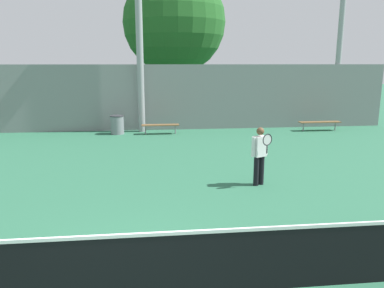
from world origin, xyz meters
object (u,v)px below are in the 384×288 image
at_px(bench_courtside_far, 320,122).
at_px(tree_green_tall, 174,23).
at_px(light_pole_far_right, 341,24).
at_px(trash_bin, 117,125).
at_px(tennis_player, 260,153).
at_px(light_pole_near_left, 139,28).
at_px(bench_courtside_near, 160,125).
at_px(tennis_net, 119,267).

xyz_separation_m(bench_courtside_far, tree_green_tall, (-6.56, 6.65, 5.21)).
height_order(light_pole_far_right, tree_green_tall, light_pole_far_right).
height_order(bench_courtside_far, light_pole_far_right, light_pole_far_right).
bearing_deg(trash_bin, tennis_player, -61.04).
xyz_separation_m(bench_courtside_far, light_pole_far_right, (1.36, 1.28, 4.70)).
distance_m(light_pole_near_left, light_pole_far_right, 9.94).
height_order(light_pole_near_left, light_pole_far_right, light_pole_far_right).
xyz_separation_m(bench_courtside_near, light_pole_near_left, (-0.86, 0.77, 4.39)).
bearing_deg(light_pole_near_left, trash_bin, -155.12).
xyz_separation_m(tennis_player, tree_green_tall, (-1.28, 14.36, 4.74)).
bearing_deg(trash_bin, bench_courtside_far, -1.47).
distance_m(tennis_player, light_pole_near_left, 9.89).
bearing_deg(tennis_player, trash_bin, 94.35).
bearing_deg(light_pole_near_left, tennis_net, -90.34).
bearing_deg(bench_courtside_near, tree_green_tall, 80.30).
height_order(bench_courtside_near, tree_green_tall, tree_green_tall).
bearing_deg(light_pole_far_right, trash_bin, -174.67).
distance_m(light_pole_far_right, tree_green_tall, 9.59).
relative_size(tennis_net, tree_green_tall, 1.28).
bearing_deg(tennis_player, light_pole_far_right, 28.89).
distance_m(bench_courtside_near, trash_bin, 2.00).
distance_m(bench_courtside_far, light_pole_near_left, 9.65).
distance_m(tennis_net, trash_bin, 12.66).
height_order(light_pole_near_left, trash_bin, light_pole_near_left).
distance_m(tennis_player, tree_green_tall, 15.17).
bearing_deg(bench_courtside_far, trash_bin, 178.53).
height_order(tennis_player, tree_green_tall, tree_green_tall).
bearing_deg(tennis_net, bench_courtside_near, 85.65).
bearing_deg(tennis_net, tennis_player, 54.30).
xyz_separation_m(light_pole_near_left, light_pole_far_right, (9.92, 0.51, 0.32)).
distance_m(light_pole_near_left, trash_bin, 4.53).
bearing_deg(tree_green_tall, tennis_net, -96.23).
relative_size(trash_bin, tree_green_tall, 0.10).
relative_size(bench_courtside_near, trash_bin, 2.01).
bearing_deg(tree_green_tall, tennis_player, -84.92).
relative_size(light_pole_near_left, trash_bin, 9.96).
distance_m(bench_courtside_far, trash_bin, 9.69).
height_order(tennis_net, trash_bin, tennis_net).
relative_size(tennis_player, bench_courtside_near, 0.91).
relative_size(light_pole_far_right, trash_bin, 10.30).
bearing_deg(trash_bin, bench_courtside_near, -7.12).
relative_size(bench_courtside_far, tree_green_tall, 0.23).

